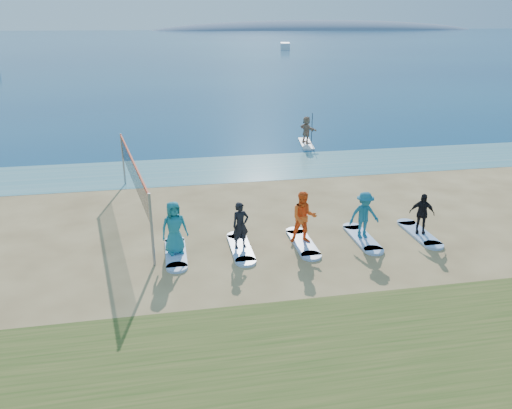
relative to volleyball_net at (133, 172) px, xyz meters
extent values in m
plane|color=tan|center=(5.39, -4.38, -1.90)|extent=(600.00, 600.00, 0.00)
plane|color=teal|center=(5.39, 6.12, -1.90)|extent=(600.00, 600.00, 0.00)
plane|color=navy|center=(5.39, 155.62, -1.90)|extent=(600.00, 600.00, 0.00)
ellipsoid|color=slate|center=(100.39, 295.62, -1.90)|extent=(220.00, 56.00, 18.00)
cylinder|color=gray|center=(0.71, -4.44, -0.65)|extent=(0.09, 0.09, 2.50)
cylinder|color=gray|center=(-0.71, 4.44, -0.65)|extent=(0.09, 0.09, 2.50)
cube|color=black|center=(0.00, 0.00, 0.00)|extent=(1.44, 8.89, 1.00)
cube|color=red|center=(0.00, 0.00, 0.52)|extent=(1.47, 8.90, 0.10)
cube|color=silver|center=(10.16, 10.50, -1.84)|extent=(1.16, 3.07, 0.12)
imported|color=tan|center=(10.16, 10.50, -0.94)|extent=(1.02, 1.64, 1.69)
cube|color=silver|center=(32.28, 106.13, -1.90)|extent=(3.49, 6.72, 1.62)
cube|color=#94B4E6|center=(1.42, -3.79, -1.86)|extent=(0.70, 2.20, 0.09)
imported|color=teal|center=(1.42, -3.79, -0.90)|extent=(1.02, 0.80, 1.84)
cube|color=#94B4E6|center=(3.68, -3.79, -1.86)|extent=(0.70, 2.20, 0.09)
imported|color=black|center=(3.68, -3.79, -0.99)|extent=(0.68, 0.53, 1.64)
cube|color=#94B4E6|center=(5.93, -3.79, -1.86)|extent=(0.70, 2.20, 0.09)
imported|color=#FF5A1A|center=(5.93, -3.79, -0.87)|extent=(1.01, 0.83, 1.88)
cube|color=#94B4E6|center=(8.18, -3.79, -1.86)|extent=(0.70, 2.20, 0.09)
imported|color=#1A6582|center=(8.18, -3.79, -0.95)|extent=(1.14, 0.68, 1.73)
cube|color=#94B4E6|center=(10.44, -3.79, -1.86)|extent=(0.70, 2.20, 0.09)
imported|color=black|center=(10.44, -3.79, -1.05)|extent=(0.97, 0.70, 1.53)
camera|label=1|loc=(1.27, -19.41, 5.74)|focal=35.00mm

